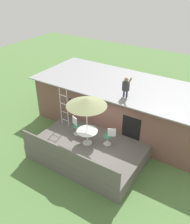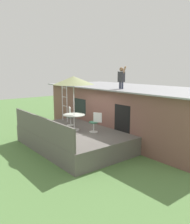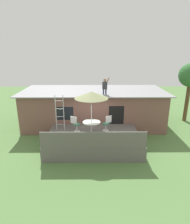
{
  "view_description": "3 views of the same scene",
  "coord_description": "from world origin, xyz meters",
  "px_view_note": "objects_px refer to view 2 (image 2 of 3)",
  "views": [
    {
      "loc": [
        5.46,
        -7.94,
        8.43
      ],
      "look_at": [
        -0.31,
        1.05,
        2.04
      ],
      "focal_mm": 39.18,
      "sensor_mm": 36.0,
      "label": 1
    },
    {
      "loc": [
        9.01,
        -5.93,
        3.67
      ],
      "look_at": [
        0.44,
        0.85,
        1.66
      ],
      "focal_mm": 37.62,
      "sensor_mm": 36.0,
      "label": 2
    },
    {
      "loc": [
        0.01,
        -10.37,
        5.51
      ],
      "look_at": [
        0.09,
        0.41,
        2.03
      ],
      "focal_mm": 30.71,
      "sensor_mm": 36.0,
      "label": 3
    }
  ],
  "objects_px": {
    "step_ladder": "(65,102)",
    "person_figure": "(121,76)",
    "patio_table": "(74,118)",
    "patio_chair_right": "(95,122)",
    "patio_chair_left": "(70,116)",
    "patio_umbrella": "(74,80)"
  },
  "relations": [
    {
      "from": "patio_umbrella",
      "to": "patio_chair_left",
      "type": "xyz_separation_m",
      "value": [
        -0.97,
        0.4,
        -1.89
      ]
    },
    {
      "from": "patio_umbrella",
      "to": "person_figure",
      "type": "distance_m",
      "value": 2.39
    },
    {
      "from": "patio_table",
      "to": "patio_umbrella",
      "type": "relative_size",
      "value": 0.41
    },
    {
      "from": "patio_chair_left",
      "to": "patio_chair_right",
      "type": "distance_m",
      "value": 1.91
    },
    {
      "from": "person_figure",
      "to": "patio_chair_right",
      "type": "bearing_deg",
      "value": -88.14
    },
    {
      "from": "patio_chair_left",
      "to": "patio_chair_right",
      "type": "relative_size",
      "value": 1.0
    },
    {
      "from": "person_figure",
      "to": "patio_chair_right",
      "type": "xyz_separation_m",
      "value": [
        0.05,
        -1.69,
        -2.05
      ]
    },
    {
      "from": "person_figure",
      "to": "patio_table",
      "type": "bearing_deg",
      "value": -111.65
    },
    {
      "from": "patio_table",
      "to": "person_figure",
      "type": "bearing_deg",
      "value": 68.35
    },
    {
      "from": "patio_table",
      "to": "patio_umbrella",
      "type": "bearing_deg",
      "value": -51.34
    },
    {
      "from": "patio_umbrella",
      "to": "patio_chair_right",
      "type": "distance_m",
      "value": 2.17
    },
    {
      "from": "patio_umbrella",
      "to": "person_figure",
      "type": "bearing_deg",
      "value": 68.35
    },
    {
      "from": "patio_umbrella",
      "to": "patio_table",
      "type": "bearing_deg",
      "value": 128.66
    },
    {
      "from": "person_figure",
      "to": "patio_chair_right",
      "type": "height_order",
      "value": "person_figure"
    },
    {
      "from": "patio_umbrella",
      "to": "step_ladder",
      "type": "relative_size",
      "value": 1.15
    },
    {
      "from": "patio_chair_left",
      "to": "person_figure",
      "type": "bearing_deg",
      "value": 66.82
    },
    {
      "from": "patio_chair_right",
      "to": "person_figure",
      "type": "bearing_deg",
      "value": -117.35
    },
    {
      "from": "patio_umbrella",
      "to": "patio_chair_left",
      "type": "bearing_deg",
      "value": 157.67
    },
    {
      "from": "patio_chair_right",
      "to": "patio_chair_left",
      "type": "bearing_deg",
      "value": -25.48
    },
    {
      "from": "person_figure",
      "to": "patio_chair_right",
      "type": "relative_size",
      "value": 1.21
    },
    {
      "from": "step_ladder",
      "to": "person_figure",
      "type": "bearing_deg",
      "value": 28.93
    },
    {
      "from": "step_ladder",
      "to": "person_figure",
      "type": "xyz_separation_m",
      "value": [
        2.81,
        1.55,
        1.41
      ]
    }
  ]
}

